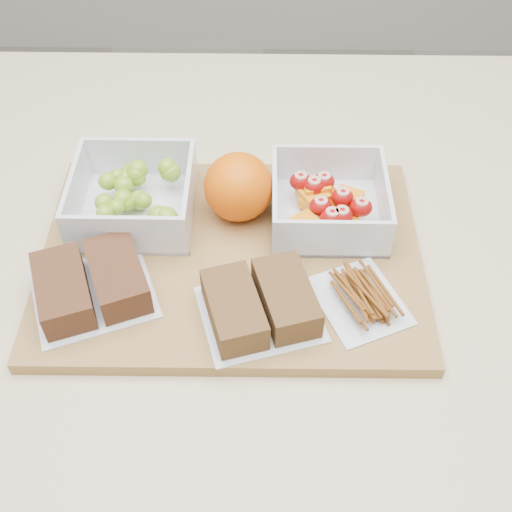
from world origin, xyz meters
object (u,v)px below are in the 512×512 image
object	(u,v)px
orange	(238,187)
sandwich_bag_left	(91,284)
fruit_container	(328,204)
grape_container	(136,196)
pretzel_bag	(360,295)
sandwich_bag_center	(260,304)
cutting_board	(232,256)

from	to	relation	value
orange	sandwich_bag_left	xyz separation A→B (m)	(-0.15, -0.13, -0.02)
orange	sandwich_bag_left	size ratio (longest dim) A/B	0.52
sandwich_bag_left	fruit_container	bearing A→B (deg)	25.51
orange	grape_container	bearing A→B (deg)	-179.41
fruit_container	grape_container	bearing A→B (deg)	178.51
orange	pretzel_bag	bearing A→B (deg)	-45.45
fruit_container	pretzel_bag	xyz separation A→B (m)	(0.03, -0.12, -0.01)
fruit_container	sandwich_bag_center	size ratio (longest dim) A/B	0.91
cutting_board	pretzel_bag	bearing A→B (deg)	-26.94
cutting_board	fruit_container	xyz separation A→B (m)	(0.11, 0.06, 0.03)
grape_container	fruit_container	size ratio (longest dim) A/B	1.05
sandwich_bag_center	fruit_container	bearing A→B (deg)	61.87
grape_container	orange	size ratio (longest dim) A/B	1.71
grape_container	pretzel_bag	size ratio (longest dim) A/B	1.11
fruit_container	pretzel_bag	world-z (taller)	fruit_container
cutting_board	orange	distance (m)	0.08
grape_container	sandwich_bag_center	world-z (taller)	grape_container
grape_container	sandwich_bag_left	size ratio (longest dim) A/B	0.89
fruit_container	orange	world-z (taller)	orange
cutting_board	orange	size ratio (longest dim) A/B	5.31
fruit_container	sandwich_bag_center	world-z (taller)	fruit_container
cutting_board	orange	world-z (taller)	orange
grape_container	sandwich_bag_center	bearing A→B (deg)	-45.65
sandwich_bag_left	sandwich_bag_center	xyz separation A→B (m)	(0.17, -0.02, -0.00)
fruit_container	sandwich_bag_center	distance (m)	0.16
grape_container	sandwich_bag_left	xyz separation A→B (m)	(-0.03, -0.13, -0.01)
orange	sandwich_bag_center	xyz separation A→B (m)	(0.03, -0.15, -0.02)
orange	fruit_container	bearing A→B (deg)	-3.87
sandwich_bag_left	sandwich_bag_center	world-z (taller)	sandwich_bag_left
orange	sandwich_bag_center	world-z (taller)	orange
orange	sandwich_bag_center	size ratio (longest dim) A/B	0.56
fruit_container	pretzel_bag	bearing A→B (deg)	-77.95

